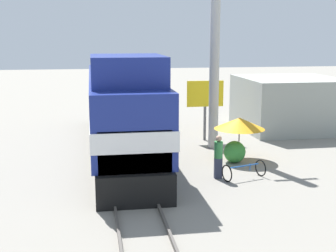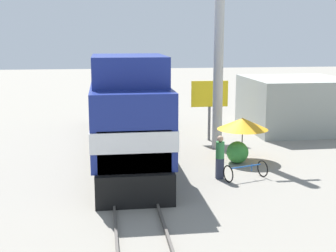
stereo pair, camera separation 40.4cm
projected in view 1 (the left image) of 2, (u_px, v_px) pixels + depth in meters
name	position (u px, v px, depth m)	size (l,w,h in m)	color
ground_plane	(125.00, 166.00, 20.50)	(120.00, 120.00, 0.00)	gray
rail_near	(109.00, 165.00, 20.37)	(0.08, 36.89, 0.15)	#4C4742
rail_far	(141.00, 164.00, 20.60)	(0.08, 36.89, 0.15)	#4C4742
locomotive	(121.00, 111.00, 22.35)	(2.94, 16.17, 4.89)	black
utility_pole	(215.00, 49.00, 22.83)	(1.80, 0.49, 9.89)	#B2B2AD
vendor_umbrella	(240.00, 123.00, 21.28)	(2.31, 2.31, 1.95)	#4C4C4C
billboard_sign	(205.00, 97.00, 25.09)	(2.00, 0.12, 3.24)	#595959
shrub_cluster	(235.00, 152.00, 20.97)	(0.98, 0.98, 0.98)	#388C38
person_bystander	(218.00, 155.00, 18.57)	(0.34, 0.34, 1.76)	#2D3347
bicycle	(244.00, 170.00, 18.59)	(1.83, 1.18, 0.69)	black
building_block_distant	(289.00, 103.00, 28.32)	(5.73, 5.84, 3.12)	#999E93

